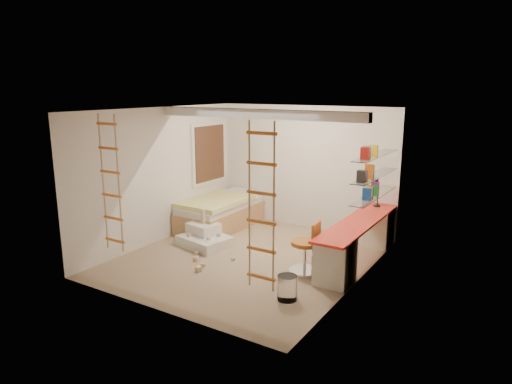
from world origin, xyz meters
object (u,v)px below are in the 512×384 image
Objects in this scene: bed at (220,213)px; play_platform at (205,238)px; desk at (358,240)px; swivel_chair at (306,254)px.

play_platform is at bearing -68.73° from bed.
desk is 3.21× the size of swivel_chair.
desk is 2.88m from play_platform.
swivel_chair is at bearing -121.45° from desk.
swivel_chair is 0.85× the size of play_platform.
desk is 3.22m from bed.
play_platform is (-2.77, -0.72, -0.25)m from desk.
bed reaches higher than play_platform.
bed is at bearing 173.51° from desk.
swivel_chair is 2.24m from play_platform.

